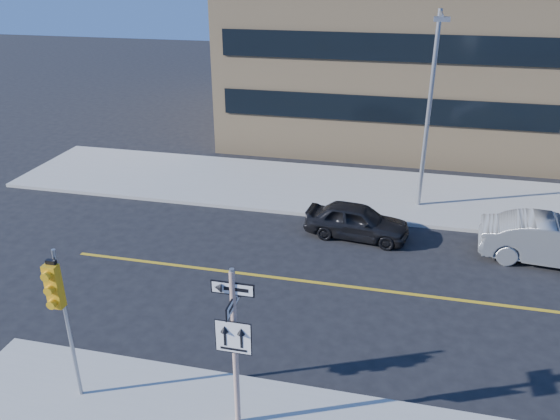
% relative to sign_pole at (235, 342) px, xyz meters
% --- Properties ---
extents(ground, '(120.00, 120.00, 0.00)m').
position_rel_sign_pole_xyz_m(ground, '(0.00, 2.51, -2.44)').
color(ground, black).
rests_on(ground, ground).
extents(sign_pole, '(0.92, 0.92, 4.06)m').
position_rel_sign_pole_xyz_m(sign_pole, '(0.00, 0.00, 0.00)').
color(sign_pole, beige).
rests_on(sign_pole, near_sidewalk).
extents(traffic_signal, '(0.32, 0.45, 4.00)m').
position_rel_sign_pole_xyz_m(traffic_signal, '(-4.00, -0.15, 0.59)').
color(traffic_signal, gray).
rests_on(traffic_signal, near_sidewalk).
extents(parked_car_a, '(2.05, 4.12, 1.35)m').
position_rel_sign_pole_xyz_m(parked_car_a, '(1.66, 10.16, -1.76)').
color(parked_car_a, black).
rests_on(parked_car_a, ground).
extents(parked_car_b, '(2.16, 5.04, 1.62)m').
position_rel_sign_pole_xyz_m(parked_car_b, '(8.56, 9.76, -1.63)').
color(parked_car_b, slate).
rests_on(parked_car_b, ground).
extents(streetlight_a, '(0.55, 2.25, 8.00)m').
position_rel_sign_pole_xyz_m(streetlight_a, '(4.00, 13.27, 2.32)').
color(streetlight_a, gray).
rests_on(streetlight_a, far_sidewalk).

